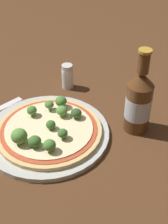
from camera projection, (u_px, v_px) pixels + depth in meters
ground_plane at (50, 136)px, 0.74m from camera, size 3.00×3.00×0.00m
plate at (48, 132)px, 0.75m from camera, size 0.30×0.30×0.01m
pizza at (48, 129)px, 0.74m from camera, size 0.25×0.25×0.01m
broccoli_floret_0 at (50, 145)px, 0.66m from camera, size 0.03×0.03×0.03m
broccoli_floret_1 at (32, 110)px, 0.76m from camera, size 0.02×0.02×0.03m
broccoli_floret_2 at (49, 105)px, 0.77m from camera, size 0.02×0.02×0.02m
broccoli_floret_3 at (52, 124)px, 0.72m from camera, size 0.02×0.02×0.02m
broccoli_floret_4 at (19, 136)px, 0.67m from camera, size 0.04×0.04×0.04m
broccoli_floret_5 at (63, 111)px, 0.75m from camera, size 0.03×0.03×0.03m
broccoli_floret_6 at (63, 133)px, 0.69m from camera, size 0.02×0.02×0.02m
broccoli_floret_7 at (76, 113)px, 0.75m from camera, size 0.03×0.03×0.02m
broccoli_floret_8 at (61, 101)px, 0.78m from camera, size 0.03×0.03×0.03m
broccoli_floret_9 at (35, 141)px, 0.67m from camera, size 0.03×0.03×0.03m
beer_bottle at (139, 102)px, 0.72m from camera, size 0.06×0.06×0.21m
pepper_shaker at (67, 77)px, 0.89m from camera, size 0.03×0.03×0.07m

